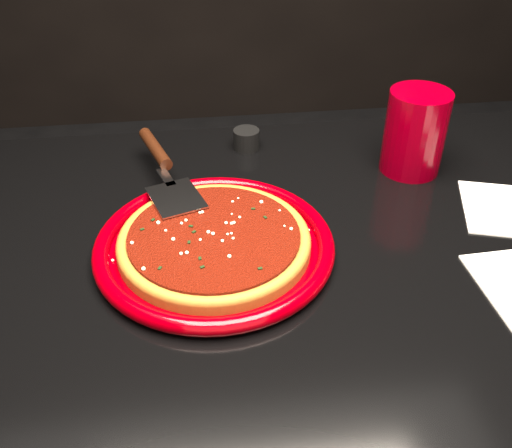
{
  "coord_description": "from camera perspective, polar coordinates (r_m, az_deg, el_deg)",
  "views": [
    {
      "loc": [
        -0.11,
        -0.57,
        1.24
      ],
      "look_at": [
        -0.04,
        0.06,
        0.77
      ],
      "focal_mm": 40.0,
      "sensor_mm": 36.0,
      "label": 1
    }
  ],
  "objects": [
    {
      "name": "parmesan_dusting",
      "position": [
        0.76,
        -4.24,
        -0.87
      ],
      "size": [
        0.22,
        0.22,
        0.01
      ],
      "primitive_type": null,
      "color": "#FFF6CA",
      "rests_on": "plate"
    },
    {
      "name": "cup",
      "position": [
        0.95,
        15.6,
        8.84
      ],
      "size": [
        0.12,
        0.12,
        0.14
      ],
      "primitive_type": "cylinder",
      "rotation": [
        0.0,
        0.0,
        -0.23
      ],
      "color": "#8D000F",
      "rests_on": "table"
    },
    {
      "name": "ramekin",
      "position": [
        1.01,
        -0.97,
        8.48
      ],
      "size": [
        0.05,
        0.05,
        0.03
      ],
      "primitive_type": "cylinder",
      "rotation": [
        0.0,
        0.0,
        0.1
      ],
      "color": "black",
      "rests_on": "table"
    },
    {
      "name": "pizza_crust",
      "position": [
        0.77,
        -4.19,
        -1.91
      ],
      "size": [
        0.28,
        0.28,
        0.01
      ],
      "primitive_type": "cylinder",
      "rotation": [
        0.0,
        0.0,
        0.08
      ],
      "color": "brown",
      "rests_on": "plate"
    },
    {
      "name": "pizza_sauce",
      "position": [
        0.76,
        -4.22,
        -1.25
      ],
      "size": [
        0.25,
        0.25,
        0.01
      ],
      "primitive_type": "cylinder",
      "rotation": [
        0.0,
        0.0,
        0.08
      ],
      "color": "#611207",
      "rests_on": "plate"
    },
    {
      "name": "plate",
      "position": [
        0.77,
        -4.18,
        -2.13
      ],
      "size": [
        0.35,
        0.35,
        0.02
      ],
      "primitive_type": "cylinder",
      "rotation": [
        0.0,
        0.0,
        0.08
      ],
      "color": "#710005",
      "rests_on": "table"
    },
    {
      "name": "table",
      "position": [
        1.04,
        2.6,
        -19.79
      ],
      "size": [
        1.2,
        0.8,
        0.75
      ],
      "primitive_type": "cube",
      "color": "black",
      "rests_on": "floor"
    },
    {
      "name": "napkin_b",
      "position": [
        0.93,
        23.87,
        1.31
      ],
      "size": [
        0.16,
        0.17,
        0.0
      ],
      "primitive_type": "cube",
      "rotation": [
        0.0,
        0.0,
        -0.3
      ],
      "color": "white",
      "rests_on": "table"
    },
    {
      "name": "pizza_crust_rim",
      "position": [
        0.76,
        -4.21,
        -1.53
      ],
      "size": [
        0.28,
        0.28,
        0.02
      ],
      "primitive_type": "torus",
      "rotation": [
        0.0,
        0.0,
        0.08
      ],
      "color": "brown",
      "rests_on": "plate"
    },
    {
      "name": "basil_flecks",
      "position": [
        0.76,
        -4.24,
        -0.92
      ],
      "size": [
        0.2,
        0.2,
        0.0
      ],
      "primitive_type": null,
      "color": "black",
      "rests_on": "plate"
    },
    {
      "name": "pizza_server",
      "position": [
        0.88,
        -9.01,
        5.46
      ],
      "size": [
        0.17,
        0.3,
        0.02
      ],
      "primitive_type": null,
      "rotation": [
        0.0,
        0.0,
        0.32
      ],
      "color": "silver",
      "rests_on": "plate"
    }
  ]
}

